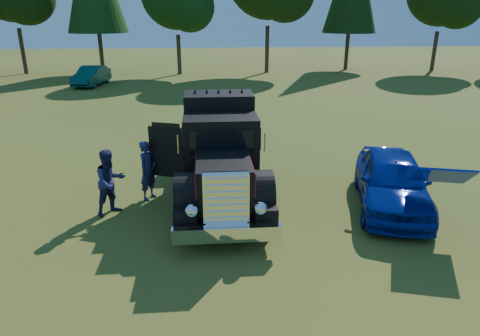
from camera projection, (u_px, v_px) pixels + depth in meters
The scene contains 6 objects.
ground at pixel (277, 222), 11.43m from camera, with size 120.00×120.00×0.00m, color #345318.
diamond_t_truck at pixel (220, 157), 12.55m from camera, with size 3.32×7.16×3.00m.
hotrod_coupe at pixel (392, 181), 12.10m from camera, with size 3.01×4.91×1.89m.
spectator_near at pixel (148, 170), 12.57m from camera, with size 0.65×0.43×1.79m, color #20294B.
spectator_far at pixel (110, 182), 11.64m from camera, with size 0.89×0.70×1.84m, color #1F2E48.
distant_teal_car at pixel (91, 76), 32.51m from camera, with size 1.53×4.38×1.44m, color #0B3144.
Camera 1 is at (-1.83, -10.13, 5.27)m, focal length 32.00 mm.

